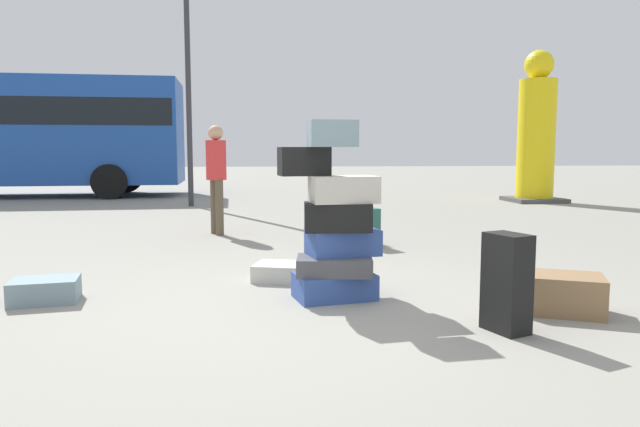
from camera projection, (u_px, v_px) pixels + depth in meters
ground_plane at (307, 308)px, 4.63m from camera, size 80.00×80.00×0.00m
suitcase_tower at (335, 227)px, 4.87m from camera, size 0.87×0.57×1.50m
suitcase_cream_foreground_near at (283, 272)px, 5.62m from camera, size 0.63×0.55×0.16m
suitcase_black_upright_blue at (507, 283)px, 4.00m from camera, size 0.30×0.36×0.69m
suitcase_teal_foreground_far at (365, 227)px, 7.62m from camera, size 0.36×0.43×0.50m
suitcase_brown_white_trunk at (560, 293)px, 4.49m from camera, size 0.75×0.64×0.30m
suitcase_slate_behind_tower at (45, 290)px, 4.81m from camera, size 0.58×0.45×0.20m
person_bearded_onlooker at (216, 170)px, 8.58m from camera, size 0.30×0.32×1.62m
yellow_dummy_statue at (536, 136)px, 14.02m from camera, size 1.24×1.24×3.64m
lamp_post at (186, 6)px, 12.60m from camera, size 0.36×0.36×6.83m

